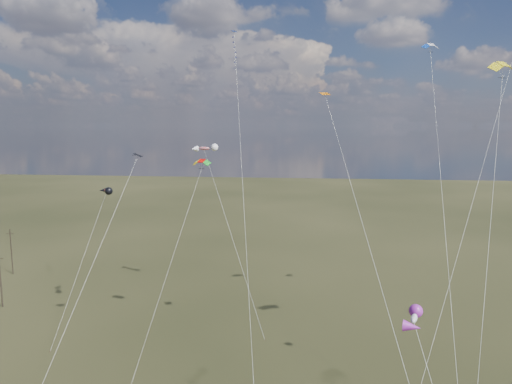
# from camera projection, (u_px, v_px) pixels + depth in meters

# --- Properties ---
(utility_pole_near) EXTENTS (1.40, 0.20, 8.00)m
(utility_pole_near) POSITION_uv_depth(u_px,v_px,m) (0.00, 279.00, 64.78)
(utility_pole_near) COLOR black
(utility_pole_near) RESTS_ON ground
(utility_pole_far) EXTENTS (1.40, 0.20, 8.00)m
(utility_pole_far) POSITION_uv_depth(u_px,v_px,m) (11.00, 251.00, 79.46)
(utility_pole_far) COLOR black
(utility_pole_far) RESTS_ON ground
(diamond_navy_tall) EXTENTS (6.88, 29.04, 39.40)m
(diamond_navy_tall) POSITION_uv_depth(u_px,v_px,m) (236.00, 68.00, 63.78)
(diamond_navy_tall) COLOR #101C47
(diamond_navy_tall) RESTS_ON ground
(diamond_black_mid) EXTENTS (4.34, 19.76, 22.73)m
(diamond_black_mid) POSITION_uv_depth(u_px,v_px,m) (111.00, 220.00, 45.45)
(diamond_black_mid) COLOR black
(diamond_black_mid) RESTS_ON ground
(diamond_orange_center) EXTENTS (8.47, 23.58, 29.05)m
(diamond_orange_center) POSITION_uv_depth(u_px,v_px,m) (354.00, 192.00, 39.70)
(diamond_orange_center) COLOR #CD6505
(diamond_orange_center) RESTS_ON ground
(parafoil_yellow) EXTENTS (8.35, 18.32, 32.10)m
(parafoil_yellow) POSITION_uv_depth(u_px,v_px,m) (503.00, 65.00, 42.40)
(parafoil_yellow) COLOR gold
(parafoil_yellow) RESTS_ON ground
(parafoil_blue_white) EXTENTS (3.81, 28.42, 35.68)m
(parafoil_blue_white) POSITION_uv_depth(u_px,v_px,m) (431.00, 48.00, 53.36)
(parafoil_blue_white) COLOR #1044BC
(parafoil_blue_white) RESTS_ON ground
(parafoil_tricolor) EXTENTS (5.95, 12.67, 22.17)m
(parafoil_tricolor) POSITION_uv_depth(u_px,v_px,m) (201.00, 162.00, 53.43)
(parafoil_tricolor) COLOR #DEB904
(parafoil_tricolor) RESTS_ON ground
(novelty_orange_black) EXTENTS (4.24, 11.85, 17.88)m
(novelty_orange_black) POSITION_uv_depth(u_px,v_px,m) (106.00, 191.00, 59.60)
(novelty_orange_black) COLOR red
(novelty_orange_black) RESTS_ON ground
(novelty_white_purple) EXTENTS (4.68, 8.70, 14.74)m
(novelty_white_purple) POSITION_uv_depth(u_px,v_px,m) (414.00, 320.00, 27.17)
(novelty_white_purple) COLOR silver
(novelty_white_purple) RESTS_ON ground
(novelty_redwhite_stripe) EXTENTS (12.37, 14.89, 23.09)m
(novelty_redwhite_stripe) POSITION_uv_depth(u_px,v_px,m) (204.00, 149.00, 66.36)
(novelty_redwhite_stripe) COLOR red
(novelty_redwhite_stripe) RESTS_ON ground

